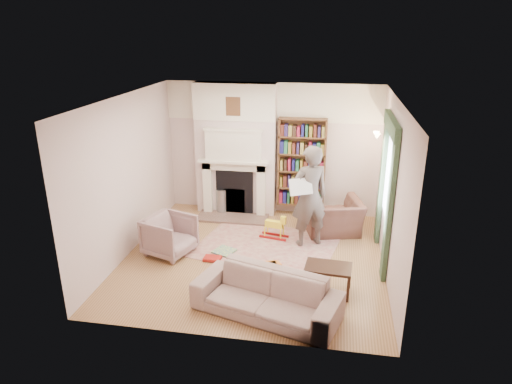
% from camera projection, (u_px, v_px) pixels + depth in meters
% --- Properties ---
extents(floor, '(4.50, 4.50, 0.00)m').
position_uv_depth(floor, '(254.00, 257.00, 8.12)').
color(floor, brown).
rests_on(floor, ground).
extents(ceiling, '(4.50, 4.50, 0.00)m').
position_uv_depth(ceiling, '(253.00, 99.00, 7.15)').
color(ceiling, white).
rests_on(ceiling, wall_back).
extents(wall_back, '(4.50, 0.00, 4.50)m').
position_uv_depth(wall_back, '(272.00, 149.00, 9.72)').
color(wall_back, beige).
rests_on(wall_back, floor).
extents(wall_front, '(4.50, 0.00, 4.50)m').
position_uv_depth(wall_front, '(221.00, 242.00, 5.55)').
color(wall_front, beige).
rests_on(wall_front, floor).
extents(wall_left, '(0.00, 4.50, 4.50)m').
position_uv_depth(wall_left, '(127.00, 176.00, 8.00)').
color(wall_left, beige).
rests_on(wall_left, floor).
extents(wall_right, '(0.00, 4.50, 4.50)m').
position_uv_depth(wall_right, '(392.00, 191.00, 7.27)').
color(wall_right, beige).
rests_on(wall_right, floor).
extents(fireplace, '(1.70, 0.58, 2.80)m').
position_uv_depth(fireplace, '(236.00, 151.00, 9.66)').
color(fireplace, beige).
rests_on(fireplace, floor).
extents(bookcase, '(1.00, 0.24, 1.85)m').
position_uv_depth(bookcase, '(302.00, 163.00, 9.57)').
color(bookcase, brown).
rests_on(bookcase, floor).
extents(window, '(0.02, 0.90, 1.30)m').
position_uv_depth(window, '(389.00, 180.00, 7.63)').
color(window, silver).
rests_on(window, wall_right).
extents(curtain_left, '(0.07, 0.32, 2.40)m').
position_uv_depth(curtain_left, '(389.00, 209.00, 7.07)').
color(curtain_left, '#2B432D').
rests_on(curtain_left, floor).
extents(curtain_right, '(0.07, 0.32, 2.40)m').
position_uv_depth(curtain_right, '(382.00, 181.00, 8.37)').
color(curtain_right, '#2B432D').
rests_on(curtain_right, floor).
extents(pelmet, '(0.09, 1.70, 0.24)m').
position_uv_depth(pelmet, '(392.00, 125.00, 7.32)').
color(pelmet, '#2B432D').
rests_on(pelmet, wall_right).
extents(wall_sconce, '(0.20, 0.24, 0.24)m').
position_uv_depth(wall_sconce, '(374.00, 138.00, 8.52)').
color(wall_sconce, gold).
rests_on(wall_sconce, wall_right).
extents(rug, '(2.80, 2.36, 0.01)m').
position_uv_depth(rug, '(266.00, 246.00, 8.52)').
color(rug, '#BEAE8F').
rests_on(rug, floor).
extents(armchair_reading, '(1.27, 1.17, 0.69)m').
position_uv_depth(armchair_reading, '(333.00, 216.00, 8.97)').
color(armchair_reading, '#482A26').
rests_on(armchair_reading, floor).
extents(armchair_left, '(0.99, 0.97, 0.71)m').
position_uv_depth(armchair_left, '(170.00, 235.00, 8.14)').
color(armchair_left, gray).
rests_on(armchair_left, floor).
extents(sofa, '(2.22, 1.37, 0.61)m').
position_uv_depth(sofa, '(266.00, 295.00, 6.44)').
color(sofa, '#ADA08F').
rests_on(sofa, floor).
extents(man_reading, '(0.83, 0.73, 1.92)m').
position_uv_depth(man_reading, '(310.00, 197.00, 8.28)').
color(man_reading, '#534842').
rests_on(man_reading, floor).
extents(newspaper, '(0.43, 0.30, 0.29)m').
position_uv_depth(newspaper, '(301.00, 187.00, 8.03)').
color(newspaper, silver).
rests_on(newspaper, man_reading).
extents(coffee_table, '(0.73, 0.50, 0.45)m').
position_uv_depth(coffee_table, '(328.00, 279.00, 6.99)').
color(coffee_table, black).
rests_on(coffee_table, floor).
extents(paraffin_heater, '(0.28, 0.28, 0.55)m').
position_uv_depth(paraffin_heater, '(222.00, 201.00, 9.95)').
color(paraffin_heater, '#96979D').
rests_on(paraffin_heater, floor).
extents(rocking_horse, '(0.57, 0.32, 0.48)m').
position_uv_depth(rocking_horse, '(274.00, 227.00, 8.78)').
color(rocking_horse, yellow).
rests_on(rocking_horse, rug).
extents(board_game, '(0.45, 0.45, 0.03)m').
position_uv_depth(board_game, '(224.00, 251.00, 8.28)').
color(board_game, '#CBD34A').
rests_on(board_game, rug).
extents(game_box_lid, '(0.31, 0.21, 0.05)m').
position_uv_depth(game_box_lid, '(212.00, 258.00, 8.00)').
color(game_box_lid, '#9D1912').
rests_on(game_box_lid, rug).
extents(comic_annuals, '(0.76, 0.72, 0.02)m').
position_uv_depth(comic_annuals, '(269.00, 269.00, 7.69)').
color(comic_annuals, red).
rests_on(comic_annuals, rug).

